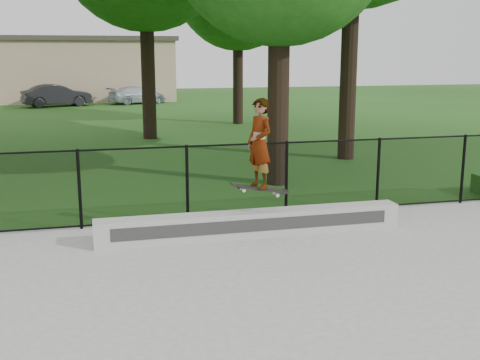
{
  "coord_description": "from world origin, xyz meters",
  "views": [
    {
      "loc": [
        -1.76,
        -5.25,
        3.28
      ],
      "look_at": [
        0.62,
        4.2,
        1.2
      ],
      "focal_mm": 45.0,
      "sensor_mm": 36.0,
      "label": 1
    }
  ],
  "objects_px": {
    "grind_ledge": "(252,223)",
    "car_b": "(57,95)",
    "skater_airborne": "(260,146)",
    "car_c": "(138,95)"
  },
  "relations": [
    {
      "from": "car_c",
      "to": "skater_airborne",
      "type": "height_order",
      "value": "skater_airborne"
    },
    {
      "from": "grind_ledge",
      "to": "car_c",
      "type": "xyz_separation_m",
      "value": [
        0.4,
        29.66,
        0.27
      ]
    },
    {
      "from": "car_b",
      "to": "skater_airborne",
      "type": "xyz_separation_m",
      "value": [
        4.62,
        -28.9,
        1.04
      ]
    },
    {
      "from": "grind_ledge",
      "to": "skater_airborne",
      "type": "relative_size",
      "value": 3.26
    },
    {
      "from": "grind_ledge",
      "to": "car_b",
      "type": "distance_m",
      "value": 29.03
    },
    {
      "from": "grind_ledge",
      "to": "car_b",
      "type": "xyz_separation_m",
      "value": [
        -4.56,
        28.67,
        0.39
      ]
    },
    {
      "from": "grind_ledge",
      "to": "skater_airborne",
      "type": "distance_m",
      "value": 1.46
    },
    {
      "from": "grind_ledge",
      "to": "car_b",
      "type": "bearing_deg",
      "value": 99.03
    },
    {
      "from": "car_b",
      "to": "skater_airborne",
      "type": "height_order",
      "value": "skater_airborne"
    },
    {
      "from": "grind_ledge",
      "to": "car_b",
      "type": "relative_size",
      "value": 1.49
    }
  ]
}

